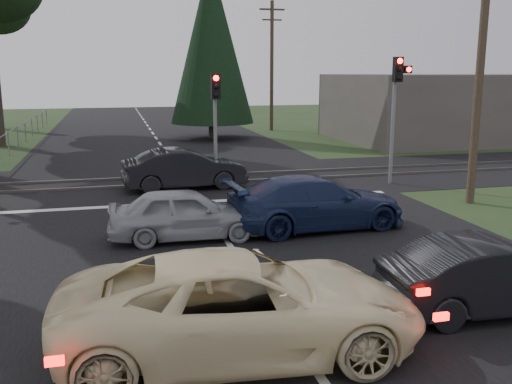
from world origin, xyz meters
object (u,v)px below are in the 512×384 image
object	(u,v)px
traffic_signal_center	(216,110)
utility_pole_mid	(272,64)
utility_pole_near	(481,53)
blue_sedan	(316,203)
silver_car	(186,214)
traffic_signal_right	(397,96)
dark_hatchback	(493,276)
dark_car_far	(185,169)
utility_pole_far	(212,66)
cream_coupe	(241,305)

from	to	relation	value
traffic_signal_center	utility_pole_mid	xyz separation A→B (m)	(7.50, 19.32, 1.92)
utility_pole_mid	traffic_signal_center	bearing A→B (deg)	-111.21
utility_pole_near	blue_sedan	xyz separation A→B (m)	(-5.93, -1.69, -4.01)
utility_pole_near	silver_car	distance (m)	10.46
traffic_signal_right	silver_car	size ratio (longest dim) A/B	1.22
traffic_signal_right	traffic_signal_center	bearing A→B (deg)	169.59
traffic_signal_right	utility_pole_mid	size ratio (longest dim) A/B	0.52
blue_sedan	utility_pole_near	bearing A→B (deg)	-78.41
traffic_signal_right	dark_hatchback	distance (m)	12.05
utility_pole_near	silver_car	size ratio (longest dim) A/B	2.33
utility_pole_near	dark_car_far	size ratio (longest dim) A/B	2.04
traffic_signal_center	utility_pole_near	world-z (taller)	utility_pole_near
utility_pole_far	cream_coupe	bearing A→B (deg)	-99.37
dark_hatchback	cream_coupe	bearing A→B (deg)	96.33
utility_pole_far	cream_coupe	distance (m)	57.92
traffic_signal_center	silver_car	bearing A→B (deg)	-106.75
traffic_signal_right	blue_sedan	size ratio (longest dim) A/B	0.96
cream_coupe	dark_car_far	bearing A→B (deg)	0.70
traffic_signal_center	utility_pole_mid	size ratio (longest dim) A/B	0.46
utility_pole_mid	dark_hatchback	world-z (taller)	utility_pole_mid
dark_hatchback	traffic_signal_right	bearing A→B (deg)	-17.23
silver_car	dark_car_far	xyz separation A→B (m)	(0.76, 6.34, 0.07)
dark_hatchback	utility_pole_mid	bearing A→B (deg)	-6.83
blue_sedan	dark_car_far	xyz separation A→B (m)	(-2.77, 6.19, 0.01)
utility_pole_near	cream_coupe	size ratio (longest dim) A/B	1.65
cream_coupe	utility_pole_near	bearing A→B (deg)	-45.65
traffic_signal_right	utility_pole_far	xyz separation A→B (m)	(0.95, 45.53, 1.41)
traffic_signal_right	silver_car	xyz separation A→B (m)	(-8.51, -5.32, -2.66)
utility_pole_near	dark_car_far	distance (m)	10.58
utility_pole_far	silver_car	world-z (taller)	utility_pole_far
dark_car_far	traffic_signal_center	bearing A→B (deg)	-86.29
utility_pole_near	cream_coupe	xyz separation A→B (m)	(-9.41, -8.01, -3.97)
utility_pole_near	dark_car_far	bearing A→B (deg)	152.67
traffic_signal_center	dark_car_far	bearing A→B (deg)	-171.39
utility_pole_far	dark_hatchback	xyz separation A→B (m)	(-4.78, -56.64, -4.06)
cream_coupe	silver_car	bearing A→B (deg)	4.46
utility_pole_mid	dark_hatchback	size ratio (longest dim) A/B	2.25
traffic_signal_center	utility_pole_near	bearing A→B (deg)	-31.95
traffic_signal_right	utility_pole_near	world-z (taller)	utility_pole_near
utility_pole_far	dark_hatchback	world-z (taller)	utility_pole_far
utility_pole_near	silver_car	xyz separation A→B (m)	(-9.46, -1.85, -4.07)
utility_pole_mid	cream_coupe	world-z (taller)	utility_pole_mid
silver_car	blue_sedan	xyz separation A→B (m)	(3.53, 0.15, 0.06)
cream_coupe	utility_pole_mid	bearing A→B (deg)	-12.45
silver_car	blue_sedan	bearing A→B (deg)	-85.54
cream_coupe	silver_car	xyz separation A→B (m)	(-0.06, 6.17, -0.10)
cream_coupe	dark_hatchback	distance (m)	4.64
traffic_signal_center	utility_pole_far	world-z (taller)	utility_pole_far
utility_pole_mid	dark_hatchback	distance (m)	32.26
utility_pole_far	utility_pole_near	bearing A→B (deg)	-90.00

